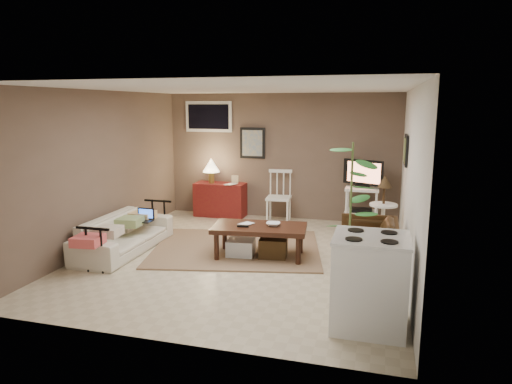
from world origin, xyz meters
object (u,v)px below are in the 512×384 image
(coffee_table, at_px, (259,239))
(potted_plant, at_px, (350,211))
(side_table, at_px, (384,203))
(sofa, at_px, (124,228))
(red_console, at_px, (220,196))
(spindle_chair, at_px, (279,198))
(tv_stand, at_px, (362,192))
(stove, at_px, (370,282))
(armchair, at_px, (367,242))

(coffee_table, height_order, potted_plant, potted_plant)
(coffee_table, bearing_deg, side_table, 30.73)
(coffee_table, xyz_separation_m, sofa, (-2.03, -0.26, 0.08))
(red_console, bearing_deg, potted_plant, -47.61)
(spindle_chair, xyz_separation_m, potted_plant, (1.50, -2.85, 0.49))
(tv_stand, xyz_separation_m, stove, (0.25, -3.78, -0.18))
(side_table, bearing_deg, armchair, -100.03)
(potted_plant, bearing_deg, red_console, 132.39)
(spindle_chair, relative_size, tv_stand, 0.79)
(coffee_table, relative_size, tv_stand, 1.13)
(tv_stand, bearing_deg, coffee_table, -123.42)
(coffee_table, xyz_separation_m, spindle_chair, (-0.18, 2.09, 0.18))
(coffee_table, distance_m, sofa, 2.05)
(spindle_chair, relative_size, armchair, 1.27)
(tv_stand, height_order, side_table, tv_stand)
(armchair, bearing_deg, side_table, 169.21)
(red_console, height_order, spindle_chair, red_console)
(potted_plant, height_order, stove, potted_plant)
(sofa, height_order, red_console, red_console)
(spindle_chair, relative_size, side_table, 0.86)
(spindle_chair, xyz_separation_m, tv_stand, (1.52, -0.05, 0.20))
(red_console, xyz_separation_m, armchair, (2.93, -2.32, -0.01))
(red_console, bearing_deg, sofa, -103.95)
(spindle_chair, height_order, tv_stand, tv_stand)
(spindle_chair, height_order, stove, spindle_chair)
(stove, bearing_deg, coffee_table, 132.57)
(side_table, height_order, stove, side_table)
(coffee_table, relative_size, red_console, 1.21)
(armchair, distance_m, stove, 1.66)
(potted_plant, distance_m, stove, 1.12)
(armchair, distance_m, potted_plant, 0.90)
(sofa, height_order, stove, stove)
(coffee_table, distance_m, spindle_chair, 2.11)
(armchair, xyz_separation_m, potted_plant, (-0.19, -0.68, 0.56))
(sofa, height_order, spindle_chair, spindle_chair)
(potted_plant, relative_size, stove, 1.89)
(red_console, distance_m, spindle_chair, 1.25)
(red_console, xyz_separation_m, tv_stand, (2.76, -0.20, 0.26))
(coffee_table, bearing_deg, red_console, 122.27)
(spindle_chair, bearing_deg, side_table, -29.60)
(spindle_chair, distance_m, tv_stand, 1.53)
(spindle_chair, distance_m, side_table, 2.19)
(sofa, bearing_deg, coffee_table, -82.75)
(coffee_table, distance_m, tv_stand, 2.47)
(coffee_table, bearing_deg, potted_plant, -29.85)
(sofa, distance_m, potted_plant, 3.45)
(armchair, bearing_deg, sofa, -87.93)
(coffee_table, height_order, side_table, side_table)
(potted_plant, bearing_deg, coffee_table, 150.15)
(potted_plant, bearing_deg, armchair, 73.98)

